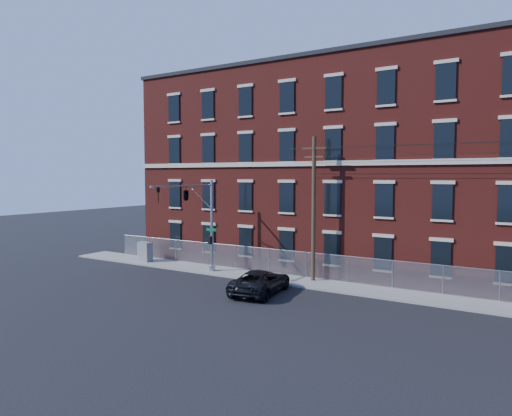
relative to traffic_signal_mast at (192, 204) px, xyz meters
The scene contains 8 objects.
ground 8.35m from the traffic_signal_mast, 19.98° to the right, with size 140.00×140.00×0.00m, color black.
sidewalk 18.98m from the traffic_signal_mast, ahead, with size 65.00×3.00×0.12m, color #989590.
mill_building 21.67m from the traffic_signal_mast, 33.14° to the left, with size 55.30×14.32×16.30m.
chain_link_fence 18.97m from the traffic_signal_mast, 12.89° to the left, with size 59.06×0.06×1.85m.
traffic_signal_mast is the anchor object (origin of this frame).
utility_pole_near 8.70m from the traffic_signal_mast, 23.14° to the left, with size 1.80×0.28×10.00m.
pickup_truck 8.06m from the traffic_signal_mast, 10.50° to the right, with size 2.48×5.39×1.50m, color black.
utility_cabinet 8.93m from the traffic_signal_mast, 160.93° to the left, with size 1.30×0.65×1.63m, color slate.
Camera 1 is at (15.45, -23.85, 7.44)m, focal length 32.64 mm.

